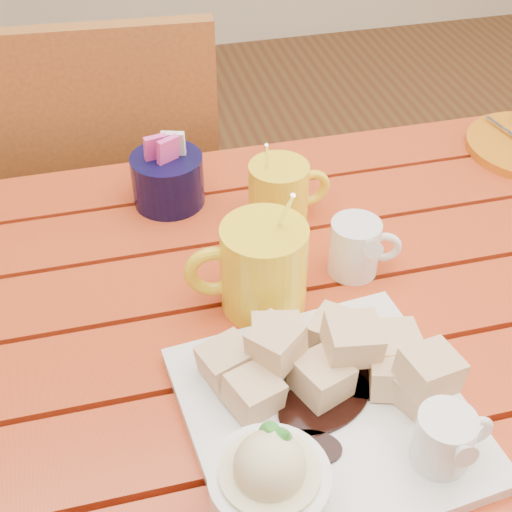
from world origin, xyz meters
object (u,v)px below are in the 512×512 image
object	(u,v)px
table	(279,391)
coffee_mug_right	(280,193)
coffee_mug_left	(261,267)
chair_far	(100,213)
dessert_plate	(322,416)

from	to	relation	value
table	coffee_mug_right	xyz separation A→B (m)	(0.05, 0.20, 0.15)
table	coffee_mug_left	size ratio (longest dim) A/B	7.25
coffee_mug_right	chair_far	xyz separation A→B (m)	(-0.24, 0.40, -0.27)
table	chair_far	xyz separation A→B (m)	(-0.19, 0.60, -0.12)
table	coffee_mug_right	bearing A→B (deg)	74.89
table	dessert_plate	world-z (taller)	dessert_plate
dessert_plate	table	bearing A→B (deg)	88.88
coffee_mug_right	chair_far	size ratio (longest dim) A/B	0.14
table	coffee_mug_left	bearing A→B (deg)	103.91
dessert_plate	coffee_mug_right	bearing A→B (deg)	80.77
dessert_plate	coffee_mug_right	distance (m)	0.35
dessert_plate	chair_far	bearing A→B (deg)	103.93
chair_far	coffee_mug_left	bearing A→B (deg)	112.16
dessert_plate	chair_far	size ratio (longest dim) A/B	0.32
dessert_plate	coffee_mug_left	distance (m)	0.20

